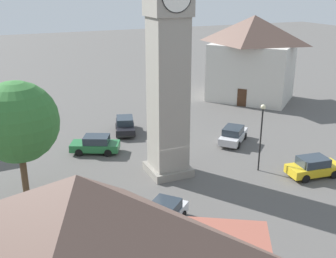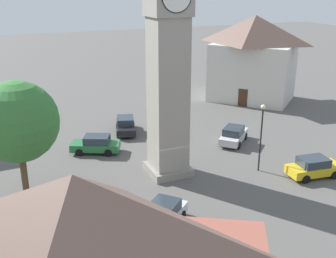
{
  "view_description": "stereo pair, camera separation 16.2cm",
  "coord_description": "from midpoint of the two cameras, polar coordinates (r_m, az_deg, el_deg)",
  "views": [
    {
      "loc": [
        11.63,
        26.32,
        13.8
      ],
      "look_at": [
        0.0,
        0.0,
        3.57
      ],
      "focal_mm": 43.99,
      "sensor_mm": 36.0,
      "label": 1
    },
    {
      "loc": [
        11.48,
        26.39,
        13.8
      ],
      "look_at": [
        0.0,
        0.0,
        3.57
      ],
      "focal_mm": 43.99,
      "sensor_mm": 36.0,
      "label": 2
    }
  ],
  "objects": [
    {
      "name": "clock_tower",
      "position": [
        28.82,
        -0.17,
        16.19
      ],
      "size": [
        3.69,
        3.69,
        20.69
      ],
      "color": "gray",
      "rests_on": "ground"
    },
    {
      "name": "lamp_post",
      "position": [
        31.72,
        12.68,
        0.2
      ],
      "size": [
        0.36,
        0.36,
        5.34
      ],
      "color": "black",
      "rests_on": "ground"
    },
    {
      "name": "car_white_side",
      "position": [
        40.19,
        -6.09,
        0.53
      ],
      "size": [
        2.78,
        4.44,
        1.53
      ],
      "color": "black",
      "rests_on": "ground"
    },
    {
      "name": "ground_plane",
      "position": [
        31.91,
        -0.15,
        -6.05
      ],
      "size": [
        200.0,
        200.0,
        0.0
      ],
      "primitive_type": "plane",
      "color": "#565451"
    },
    {
      "name": "car_black_far",
      "position": [
        35.79,
        -10.15,
        -2.11
      ],
      "size": [
        4.45,
        3.3,
        1.53
      ],
      "color": "#236B38",
      "rests_on": "ground"
    },
    {
      "name": "pedestrian",
      "position": [
        26.28,
        -12.96,
        -10.11
      ],
      "size": [
        0.5,
        0.37,
        1.69
      ],
      "color": "#706656",
      "rests_on": "ground"
    },
    {
      "name": "car_red_corner",
      "position": [
        32.9,
        19.41,
        -4.97
      ],
      "size": [
        4.3,
        2.19,
        1.53
      ],
      "color": "gold",
      "rests_on": "ground"
    },
    {
      "name": "car_blue_kerb",
      "position": [
        37.91,
        8.91,
        -0.79
      ],
      "size": [
        4.17,
        4.04,
        1.53
      ],
      "color": "silver",
      "rests_on": "ground"
    },
    {
      "name": "building_corner_back",
      "position": [
        51.95,
        11.51,
        9.69
      ],
      "size": [
        12.22,
        12.46,
        10.24
      ],
      "color": "beige",
      "rests_on": "ground"
    },
    {
      "name": "car_silver_kerb",
      "position": [
        24.95,
        -0.89,
        -11.94
      ],
      "size": [
        4.19,
        4.02,
        1.53
      ],
      "color": "silver",
      "rests_on": "ground"
    },
    {
      "name": "tree",
      "position": [
        28.17,
        -20.29,
        0.88
      ],
      "size": [
        5.36,
        5.36,
        8.05
      ],
      "color": "brown",
      "rests_on": "ground"
    }
  ]
}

